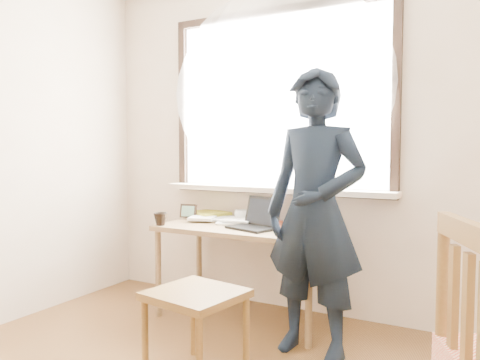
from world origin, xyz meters
The scene contains 12 objects.
room_shell centered at (-0.02, 0.20, 1.64)m, with size 3.52×4.02×2.61m.
desk centered at (-0.30, 1.63, 0.61)m, with size 1.27×0.63×0.68m.
laptop centered at (-0.19, 1.59, 0.73)m, with size 0.38×0.34×0.22m.
mug_white centered at (-0.44, 1.84, 0.72)m, with size 0.11×0.11×0.09m, color white.
mug_dark centered at (-0.87, 1.37, 0.72)m, with size 0.10×0.10×0.09m, color black.
mouse centered at (0.14, 1.53, 0.70)m, with size 0.10×0.07×0.04m, color black.
desk_clutter centered at (-0.51, 1.84, 0.70)m, with size 0.81×0.49×0.04m.
book_a centered at (-0.67, 1.81, 0.69)m, with size 0.20×0.27×0.02m, color white.
book_b centered at (0.14, 1.84, 0.69)m, with size 0.16×0.22×0.02m, color white.
picture_frame centered at (-0.87, 1.73, 0.73)m, with size 0.14×0.04×0.11m.
work_chair centered at (-0.12, 0.72, 0.40)m, with size 0.53×0.51×0.47m.
person centered at (0.35, 1.30, 0.86)m, with size 0.63×0.41×1.71m, color black.
Camera 1 is at (1.28, -1.34, 1.23)m, focal length 35.00 mm.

